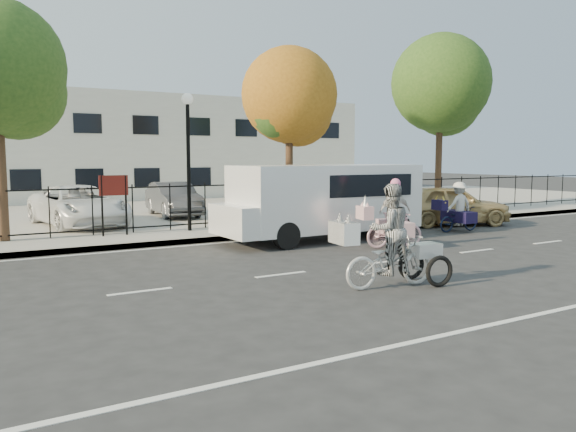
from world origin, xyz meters
TOP-DOWN VIEW (x-y plane):
  - ground at (0.00, 0.00)m, footprint 120.00×120.00m
  - road_markings at (0.00, 0.00)m, footprint 60.00×9.52m
  - curb at (0.00, 5.05)m, footprint 60.00×0.10m
  - sidewalk at (0.00, 6.10)m, footprint 60.00×2.20m
  - parking_lot at (0.00, 15.00)m, footprint 60.00×15.60m
  - iron_fence at (0.00, 7.20)m, footprint 58.00×0.06m
  - building at (0.00, 25.00)m, footprint 34.00×10.00m
  - lamppost at (0.50, 6.80)m, footprint 0.36×0.36m
  - street_sign at (-1.85, 6.80)m, footprint 0.85×0.06m
  - zebra_trike at (1.24, -2.04)m, footprint 2.33×1.01m
  - unicorn_bike at (4.43, 1.54)m, footprint 1.94×1.39m
  - bull_bike at (8.56, 3.06)m, footprint 1.80×1.23m
  - white_van at (3.64, 3.80)m, footprint 6.38×2.32m
  - gold_sedan at (9.62, 4.50)m, footprint 4.72×3.14m
  - lot_car_b at (-2.32, 9.94)m, footprint 2.97×5.24m
  - lot_car_c at (1.54, 11.37)m, footprint 1.69×4.15m
  - lot_car_d at (8.24, 9.71)m, footprint 2.37×4.24m
  - tree_west at (-4.64, 7.36)m, footprint 3.71×3.71m
  - tree_mid at (5.16, 8.26)m, footprint 3.62×3.60m
  - tree_east at (12.51, 7.84)m, footprint 4.25×4.25m

SIDE VIEW (x-z plane):
  - ground at x=0.00m, z-range 0.00..0.00m
  - road_markings at x=0.00m, z-range 0.00..0.01m
  - curb at x=0.00m, z-range 0.00..0.15m
  - sidewalk at x=0.00m, z-range 0.00..0.15m
  - parking_lot at x=0.00m, z-range 0.00..0.15m
  - bull_bike at x=8.56m, z-range -0.17..1.50m
  - unicorn_bike at x=4.43m, z-range -0.25..1.66m
  - gold_sedan at x=9.62m, z-range 0.00..1.49m
  - zebra_trike at x=1.24m, z-range -0.23..1.76m
  - lot_car_c at x=1.54m, z-range 0.15..1.49m
  - lot_car_d at x=8.24m, z-range 0.15..1.51m
  - lot_car_b at x=-2.32m, z-range 0.15..1.53m
  - iron_fence at x=0.00m, z-range 0.15..1.65m
  - white_van at x=3.64m, z-range 0.12..2.37m
  - street_sign at x=-1.85m, z-range 0.52..2.32m
  - building at x=0.00m, z-range 0.00..6.00m
  - lamppost at x=0.50m, z-range 0.95..5.28m
  - tree_mid at x=5.16m, z-range 1.32..7.92m
  - tree_west at x=-4.64m, z-range 1.36..8.16m
  - tree_east at x=12.51m, z-range 1.56..9.34m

